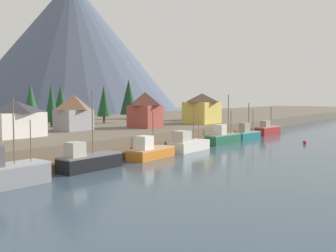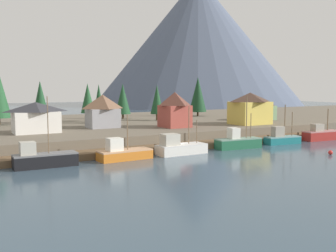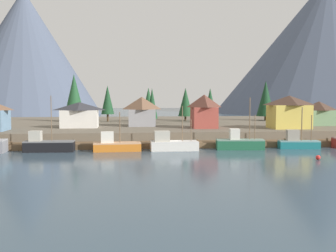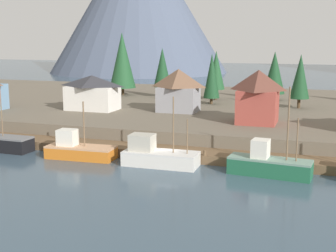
{
  "view_description": "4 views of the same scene",
  "coord_description": "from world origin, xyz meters",
  "px_view_note": "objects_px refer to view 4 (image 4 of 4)",
  "views": [
    {
      "loc": [
        -54.16,
        -36.59,
        8.68
      ],
      "look_at": [
        1.1,
        3.39,
        3.64
      ],
      "focal_mm": 43.15,
      "sensor_mm": 36.0,
      "label": 1
    },
    {
      "loc": [
        -33.29,
        -54.72,
        10.6
      ],
      "look_at": [
        0.3,
        3.6,
        3.96
      ],
      "focal_mm": 42.67,
      "sensor_mm": 36.0,
      "label": 2
    },
    {
      "loc": [
        -8.02,
        -70.3,
        9.51
      ],
      "look_at": [
        -1.01,
        2.49,
        3.84
      ],
      "focal_mm": 43.33,
      "sensor_mm": 36.0,
      "label": 3
    },
    {
      "loc": [
        15.87,
        -47.45,
        13.43
      ],
      "look_at": [
        -1.22,
        3.18,
        3.43
      ],
      "focal_mm": 49.55,
      "sensor_mm": 36.0,
      "label": 4
    }
  ],
  "objects_px": {
    "house_white": "(92,92)",
    "conifer_near_left": "(216,70)",
    "conifer_mid_left": "(122,60)",
    "conifer_back_left": "(162,67)",
    "house_red": "(258,96)",
    "fishing_boat_orange": "(79,150)",
    "conifer_mid_right": "(274,73)",
    "fishing_boat_white": "(157,155)",
    "house_grey": "(178,90)",
    "conifer_near_right": "(212,76)",
    "conifer_back_right": "(300,77)",
    "fishing_boat_green": "(269,164)"
  },
  "relations": [
    {
      "from": "conifer_mid_right",
      "to": "conifer_back_left",
      "type": "xyz_separation_m",
      "value": [
        -20.79,
        -2.11,
        0.65
      ]
    },
    {
      "from": "fishing_boat_white",
      "to": "conifer_mid_right",
      "type": "distance_m",
      "value": 41.61
    },
    {
      "from": "fishing_boat_white",
      "to": "fishing_boat_green",
      "type": "height_order",
      "value": "fishing_boat_green"
    },
    {
      "from": "house_white",
      "to": "conifer_near_left",
      "type": "distance_m",
      "value": 24.22
    },
    {
      "from": "fishing_boat_green",
      "to": "house_grey",
      "type": "distance_m",
      "value": 27.51
    },
    {
      "from": "conifer_back_left",
      "to": "conifer_back_right",
      "type": "height_order",
      "value": "conifer_back_left"
    },
    {
      "from": "house_white",
      "to": "conifer_near_right",
      "type": "distance_m",
      "value": 20.53
    },
    {
      "from": "fishing_boat_green",
      "to": "house_white",
      "type": "relative_size",
      "value": 1.11
    },
    {
      "from": "fishing_boat_green",
      "to": "conifer_back_left",
      "type": "height_order",
      "value": "conifer_back_left"
    },
    {
      "from": "house_grey",
      "to": "conifer_back_left",
      "type": "height_order",
      "value": "conifer_back_left"
    },
    {
      "from": "house_white",
      "to": "conifer_mid_right",
      "type": "xyz_separation_m",
      "value": [
        25.76,
        21.18,
        2.25
      ]
    },
    {
      "from": "house_white",
      "to": "conifer_back_left",
      "type": "bearing_deg",
      "value": 75.4
    },
    {
      "from": "conifer_mid_left",
      "to": "fishing_boat_green",
      "type": "bearing_deg",
      "value": -49.42
    },
    {
      "from": "fishing_boat_orange",
      "to": "conifer_mid_left",
      "type": "distance_m",
      "value": 41.5
    },
    {
      "from": "fishing_boat_green",
      "to": "conifer_near_left",
      "type": "xyz_separation_m",
      "value": [
        -14.02,
        37.44,
        6.74
      ]
    },
    {
      "from": "fishing_boat_white",
      "to": "house_red",
      "type": "relative_size",
      "value": 1.16
    },
    {
      "from": "conifer_near_left",
      "to": "fishing_boat_white",
      "type": "bearing_deg",
      "value": -86.67
    },
    {
      "from": "conifer_mid_right",
      "to": "conifer_back_left",
      "type": "height_order",
      "value": "conifer_back_left"
    },
    {
      "from": "house_red",
      "to": "house_white",
      "type": "height_order",
      "value": "house_red"
    },
    {
      "from": "fishing_boat_white",
      "to": "conifer_back_left",
      "type": "xyz_separation_m",
      "value": [
        -12.82,
        38.22,
        7.05
      ]
    },
    {
      "from": "conifer_near_left",
      "to": "conifer_near_right",
      "type": "height_order",
      "value": "conifer_near_left"
    },
    {
      "from": "fishing_boat_green",
      "to": "conifer_near_left",
      "type": "relative_size",
      "value": 1.01
    },
    {
      "from": "conifer_mid_left",
      "to": "conifer_back_left",
      "type": "height_order",
      "value": "conifer_mid_left"
    },
    {
      "from": "fishing_boat_white",
      "to": "house_red",
      "type": "distance_m",
      "value": 18.41
    },
    {
      "from": "conifer_mid_left",
      "to": "fishing_boat_orange",
      "type": "bearing_deg",
      "value": -73.04
    },
    {
      "from": "conifer_near_left",
      "to": "conifer_mid_left",
      "type": "relative_size",
      "value": 0.72
    },
    {
      "from": "house_red",
      "to": "conifer_mid_right",
      "type": "xyz_separation_m",
      "value": [
        -0.5,
        24.77,
        1.42
      ]
    },
    {
      "from": "house_red",
      "to": "conifer_near_left",
      "type": "height_order",
      "value": "conifer_near_left"
    },
    {
      "from": "fishing_boat_white",
      "to": "house_grey",
      "type": "bearing_deg",
      "value": 100.36
    },
    {
      "from": "house_red",
      "to": "house_grey",
      "type": "xyz_separation_m",
      "value": [
        -12.91,
        6.16,
        -0.25
      ]
    },
    {
      "from": "house_grey",
      "to": "conifer_near_left",
      "type": "xyz_separation_m",
      "value": [
        2.25,
        15.76,
        2.03
      ]
    },
    {
      "from": "house_grey",
      "to": "conifer_mid_left",
      "type": "bearing_deg",
      "value": 134.73
    },
    {
      "from": "house_grey",
      "to": "conifer_near_right",
      "type": "bearing_deg",
      "value": 73.9
    },
    {
      "from": "house_white",
      "to": "conifer_back_right",
      "type": "height_order",
      "value": "conifer_back_right"
    },
    {
      "from": "house_white",
      "to": "conifer_mid_right",
      "type": "distance_m",
      "value": 33.43
    },
    {
      "from": "house_red",
      "to": "conifer_near_right",
      "type": "bearing_deg",
      "value": 122.11
    },
    {
      "from": "conifer_near_right",
      "to": "conifer_back_left",
      "type": "height_order",
      "value": "conifer_back_left"
    },
    {
      "from": "conifer_mid_left",
      "to": "house_red",
      "type": "bearing_deg",
      "value": -37.95
    },
    {
      "from": "fishing_boat_orange",
      "to": "fishing_boat_green",
      "type": "height_order",
      "value": "fishing_boat_green"
    },
    {
      "from": "fishing_boat_orange",
      "to": "conifer_back_left",
      "type": "relative_size",
      "value": 0.86
    },
    {
      "from": "conifer_mid_right",
      "to": "conifer_back_left",
      "type": "relative_size",
      "value": 0.94
    },
    {
      "from": "house_white",
      "to": "conifer_back_right",
      "type": "xyz_separation_m",
      "value": [
        30.73,
        12.2,
        2.32
      ]
    },
    {
      "from": "conifer_mid_left",
      "to": "conifer_back_left",
      "type": "xyz_separation_m",
      "value": [
        8.61,
        -0.66,
        -1.24
      ]
    },
    {
      "from": "fishing_boat_white",
      "to": "house_white",
      "type": "height_order",
      "value": "house_white"
    },
    {
      "from": "fishing_boat_white",
      "to": "conifer_near_left",
      "type": "relative_size",
      "value": 0.92
    },
    {
      "from": "conifer_back_right",
      "to": "house_white",
      "type": "bearing_deg",
      "value": -158.35
    },
    {
      "from": "fishing_boat_white",
      "to": "conifer_near_left",
      "type": "height_order",
      "value": "conifer_near_left"
    },
    {
      "from": "conifer_near_right",
      "to": "conifer_mid_left",
      "type": "height_order",
      "value": "conifer_mid_left"
    },
    {
      "from": "fishing_boat_green",
      "to": "house_grey",
      "type": "relative_size",
      "value": 1.38
    },
    {
      "from": "fishing_boat_green",
      "to": "house_red",
      "type": "height_order",
      "value": "house_red"
    }
  ]
}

